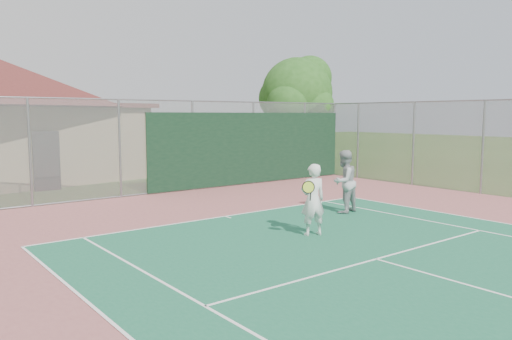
% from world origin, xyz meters
% --- Properties ---
extents(back_fence, '(20.08, 0.11, 3.53)m').
position_xyz_m(back_fence, '(2.11, 16.98, 1.67)').
color(back_fence, gray).
rests_on(back_fence, ground).
extents(side_fence_right, '(0.08, 9.00, 3.50)m').
position_xyz_m(side_fence_right, '(10.00, 12.50, 1.75)').
color(side_fence_right, gray).
rests_on(side_fence_right, ground).
extents(tree, '(4.27, 4.05, 5.96)m').
position_xyz_m(tree, '(9.42, 18.98, 3.92)').
color(tree, '#3D2516').
rests_on(tree, ground).
extents(player_white_front, '(0.96, 0.71, 1.76)m').
position_xyz_m(player_white_front, '(0.40, 8.67, 0.89)').
color(player_white_front, silver).
rests_on(player_white_front, ground).
extents(player_grey_back, '(1.01, 0.84, 1.89)m').
position_xyz_m(player_grey_back, '(3.16, 10.16, 0.94)').
color(player_grey_back, '#A0A2A4').
rests_on(player_grey_back, ground).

